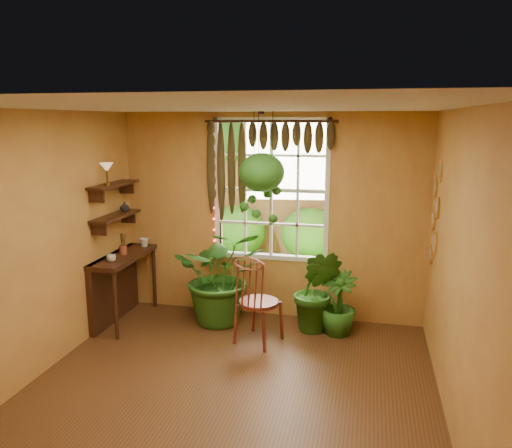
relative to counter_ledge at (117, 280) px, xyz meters
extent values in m
plane|color=#4F3316|center=(1.91, -1.60, -0.55)|extent=(4.50, 4.50, 0.00)
plane|color=silver|center=(1.91, -1.60, 2.15)|extent=(4.50, 4.50, 0.00)
plane|color=gold|center=(1.91, 0.65, 0.80)|extent=(4.00, 0.00, 4.00)
plane|color=gold|center=(-0.09, -1.60, 0.80)|extent=(0.00, 4.50, 4.50)
plane|color=gold|center=(3.91, -1.60, 0.80)|extent=(0.00, 4.50, 4.50)
cube|color=white|center=(1.91, 0.68, 1.15)|extent=(1.52, 0.10, 1.86)
cube|color=white|center=(1.91, 0.71, 1.15)|extent=(1.38, 0.01, 1.78)
cylinder|color=#351C0E|center=(1.91, 0.57, 2.03)|extent=(1.70, 0.04, 0.04)
cube|color=#351C0E|center=(0.11, 0.00, 0.32)|extent=(0.40, 1.20, 0.06)
cube|color=#351C0E|center=(-0.05, 0.00, -0.10)|extent=(0.08, 1.18, 0.90)
cylinder|color=#351C0E|center=(0.27, -0.55, -0.12)|extent=(0.05, 0.05, 0.86)
cylinder|color=#351C0E|center=(0.27, 0.55, -0.12)|extent=(0.05, 0.05, 0.86)
cube|color=#351C0E|center=(0.03, 0.00, 0.85)|extent=(0.25, 0.90, 0.04)
cube|color=#351C0E|center=(0.03, 0.00, 1.25)|extent=(0.25, 0.90, 0.04)
cube|color=#2A5418|center=(1.91, 5.65, -0.57)|extent=(14.00, 10.00, 0.04)
cube|color=olive|center=(1.91, 3.85, 0.35)|extent=(12.00, 0.10, 1.80)
plane|color=#94CAF9|center=(1.91, 7.45, 1.00)|extent=(12.00, 0.00, 12.00)
cylinder|color=maroon|center=(1.95, -0.23, -0.06)|extent=(0.60, 0.60, 0.04)
torus|color=maroon|center=(1.88, -0.42, 0.47)|extent=(0.43, 0.19, 0.44)
imported|color=#185015|center=(1.35, 0.23, 0.09)|extent=(1.37, 1.26, 1.28)
imported|color=#185015|center=(2.59, 0.21, -0.02)|extent=(0.65, 0.55, 1.07)
imported|color=#185015|center=(2.85, 0.20, -0.16)|extent=(0.57, 0.57, 0.79)
ellipsoid|color=black|center=(1.86, 0.30, 1.33)|extent=(0.33, 0.33, 0.20)
ellipsoid|color=#185015|center=(1.86, 0.30, 1.41)|extent=(0.56, 0.56, 0.48)
imported|color=silver|center=(0.13, -0.34, 0.39)|extent=(0.15, 0.15, 0.09)
imported|color=beige|center=(0.19, 0.45, 0.40)|extent=(0.14, 0.14, 0.11)
cylinder|color=brown|center=(0.11, 0.01, 0.41)|extent=(0.09, 0.09, 0.12)
imported|color=#B2AD99|center=(0.04, 0.24, 0.93)|extent=(0.14, 0.14, 0.13)
cylinder|color=brown|center=(0.05, -0.18, 1.28)|extent=(0.09, 0.09, 0.03)
cylinder|color=brown|center=(0.05, -0.18, 1.37)|extent=(0.02, 0.02, 0.16)
cone|color=slate|center=(0.05, -0.18, 1.48)|extent=(0.16, 0.16, 0.11)
camera|label=1|loc=(3.16, -5.65, 2.05)|focal=35.00mm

